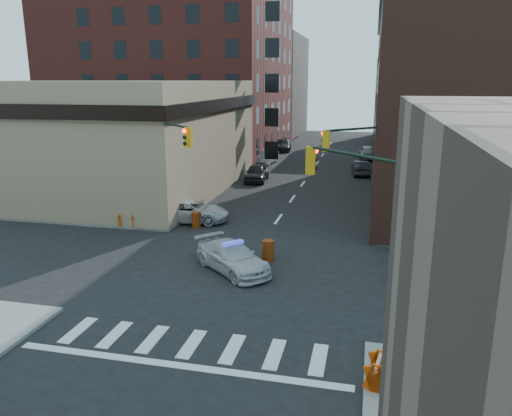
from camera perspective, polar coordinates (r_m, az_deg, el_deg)
The scene contains 29 objects.
ground at distance 24.33m, azimuth -1.78°, elevation -7.52°, with size 140.00×140.00×0.00m, color black.
sidewalk_nw at distance 62.35m, azimuth -14.72°, elevation 5.68°, with size 34.00×54.50×0.15m, color gray.
bank_building at distance 44.82m, azimuth -17.83°, elevation 7.89°, with size 22.00×22.00×9.00m, color #8C7C5C.
apartment_block at distance 66.47m, azimuth -8.81°, elevation 16.82°, with size 25.00×25.00×24.00m, color maroon.
commercial_row_ne at distance 44.93m, azimuth 22.64°, elevation 10.71°, with size 14.00×34.00×14.00m, color #4F2A1F.
filler_nw at distance 86.60m, azimuth -1.60°, elevation 13.75°, with size 20.00×18.00×16.00m, color brown.
filler_ne at distance 80.28m, azimuth 19.28°, elevation 11.48°, with size 16.00×16.00×12.00m, color maroon.
signal_pole_se at distance 16.89m, azimuth 13.31°, elevation -1.36°, with size 5.40×5.27×8.00m.
signal_pole_nw at distance 29.92m, azimuth -10.14°, elevation 5.08°, with size 3.58×3.67×8.00m.
signal_pole_ne at distance 27.57m, azimuth 12.91°, elevation 4.15°, with size 3.67×3.58×8.00m.
tree_ne_near at distance 48.16m, azimuth 15.07°, elevation 7.29°, with size 3.00×3.00×4.85m.
tree_ne_far at distance 56.11m, azimuth 14.85°, elevation 8.26°, with size 3.00×3.00×4.85m.
police_car at distance 24.48m, azimuth -2.71°, elevation -5.66°, with size 1.93×4.74×1.38m, color #B9B8BD.
pickup at distance 33.09m, azimuth -7.56°, elevation -0.36°, with size 2.35×5.10×1.42m, color silver.
parked_car_wnear at distance 45.99m, azimuth 0.06°, elevation 4.06°, with size 1.86×4.62×1.57m, color black.
parked_car_wfar at distance 55.72m, azimuth 1.17°, elevation 5.87°, with size 1.63×4.67×1.54m, color #95979D.
parked_car_wdeep at distance 66.17m, azimuth 3.11°, elevation 7.20°, with size 2.07×5.09×1.48m, color black.
parked_car_enear at distance 50.16m, azimuth 11.83°, elevation 4.51°, with size 1.46×4.19×1.38m, color black.
parked_car_efar at distance 60.45m, azimuth 12.69°, elevation 6.25°, with size 1.93×4.81×1.64m, color #919399.
pedestrian_a at distance 31.46m, azimuth -10.49°, elevation -0.62°, with size 0.65×0.43×1.79m, color black.
pedestrian_b at distance 32.98m, azimuth -16.04°, elevation -0.29°, with size 0.85×0.66×1.75m, color black.
pedestrian_c at distance 34.23m, azimuth -18.38°, elevation -0.01°, with size 0.97×0.40×1.66m, color #1D202B.
barrel_road at distance 25.90m, azimuth 1.40°, elevation -4.85°, with size 0.60×0.60×1.08m, color red.
barrel_bank at distance 31.77m, azimuth -6.87°, elevation -1.35°, with size 0.56×0.56×0.99m, color #C66709.
barricade_se_a at distance 16.24m, azimuth 13.77°, elevation -17.69°, with size 1.14×0.57×0.86m, color #EA460B, non-canonical shape.
barricade_se_b at distance 16.08m, azimuth 21.49°, elevation -18.62°, with size 1.19×0.60×0.89m, color orange, non-canonical shape.
barricade_se_c at distance 15.57m, azimuth 17.60°, elevation -19.47°, with size 1.17×0.58×0.87m, color red, non-canonical shape.
barricade_nw_a at distance 32.31m, azimuth -14.51°, elevation -1.28°, with size 1.17×0.58×0.88m, color #CA5109, non-canonical shape.
barricade_nw_b at distance 33.84m, azimuth -17.48°, elevation -0.80°, with size 1.15×0.58×0.87m, color red, non-canonical shape.
Camera 1 is at (5.82, -21.80, 9.11)m, focal length 35.00 mm.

